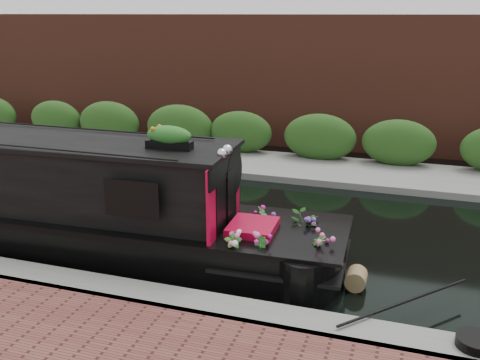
% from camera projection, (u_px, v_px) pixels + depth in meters
% --- Properties ---
extents(ground, '(80.00, 80.00, 0.00)m').
position_uv_depth(ground, '(169.00, 218.00, 11.01)').
color(ground, black).
rests_on(ground, ground).
extents(near_bank_coping, '(40.00, 0.60, 0.50)m').
position_uv_depth(near_bank_coping, '(75.00, 295.00, 8.02)').
color(near_bank_coping, slate).
rests_on(near_bank_coping, ground).
extents(far_bank_path, '(40.00, 2.40, 0.34)m').
position_uv_depth(far_bank_path, '(234.00, 165.00, 14.82)').
color(far_bank_path, slate).
rests_on(far_bank_path, ground).
extents(far_hedge, '(40.00, 1.10, 2.80)m').
position_uv_depth(far_hedge, '(244.00, 157.00, 15.64)').
color(far_hedge, '#244B19').
rests_on(far_hedge, ground).
extents(far_brick_wall, '(40.00, 1.00, 8.00)m').
position_uv_depth(far_brick_wall, '(264.00, 142.00, 17.54)').
color(far_brick_wall, brown).
rests_on(far_brick_wall, ground).
extents(narrowboat, '(10.90, 2.31, 2.54)m').
position_uv_depth(narrowboat, '(33.00, 202.00, 9.74)').
color(narrowboat, black).
rests_on(narrowboat, ground).
extents(rope_fender, '(0.32, 0.36, 0.32)m').
position_uv_depth(rope_fender, '(356.00, 278.00, 8.18)').
color(rope_fender, olive).
rests_on(rope_fender, ground).
extents(coiled_mooring_rope, '(0.48, 0.48, 0.12)m').
position_uv_depth(coiled_mooring_rope, '(477.00, 342.00, 6.34)').
color(coiled_mooring_rope, black).
rests_on(coiled_mooring_rope, near_bank_coping).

